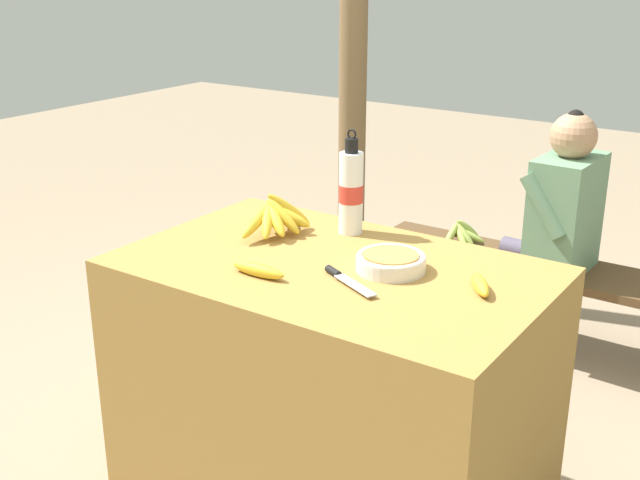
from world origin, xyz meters
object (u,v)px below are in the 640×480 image
object	(u,v)px
serving_bowl	(391,261)
wooden_bench	(547,278)
knife	(343,278)
banana_bunch_green	(463,233)
banana_bunch_ripe	(276,215)
loose_banana_side	(480,284)
support_post_near	(354,20)
water_bottle	(351,191)
seated_vendor	(553,221)
loose_banana_front	(258,270)

from	to	relation	value
serving_bowl	wooden_bench	world-z (taller)	serving_bowl
knife	banana_bunch_green	world-z (taller)	knife
wooden_bench	banana_bunch_green	xyz separation A→B (m)	(-0.39, 0.01, 0.12)
banana_bunch_ripe	loose_banana_side	world-z (taller)	banana_bunch_ripe
banana_bunch_ripe	support_post_near	bearing A→B (deg)	113.42
banana_bunch_ripe	wooden_bench	world-z (taller)	banana_bunch_ripe
banana_bunch_green	serving_bowl	bearing A→B (deg)	-74.39
serving_bowl	banana_bunch_ripe	bearing A→B (deg)	172.18
water_bottle	seated_vendor	xyz separation A→B (m)	(0.29, 1.04, -0.33)
seated_vendor	banana_bunch_green	bearing A→B (deg)	-2.88
water_bottle	loose_banana_side	distance (m)	0.56
serving_bowl	seated_vendor	distance (m)	1.26
seated_vendor	support_post_near	size ratio (longest dim) A/B	0.40
seated_vendor	loose_banana_side	bearing A→B (deg)	102.24
water_bottle	support_post_near	xyz separation A→B (m)	(-0.77, 1.24, 0.38)
water_bottle	seated_vendor	bearing A→B (deg)	74.33
serving_bowl	water_bottle	distance (m)	0.34
loose_banana_front	knife	bearing A→B (deg)	26.03
banana_bunch_ripe	wooden_bench	distance (m)	1.40
serving_bowl	loose_banana_side	size ratio (longest dim) A/B	1.42
support_post_near	banana_bunch_green	bearing A→B (deg)	-13.64
seated_vendor	wooden_bench	bearing A→B (deg)	-75.16
knife	seated_vendor	xyz separation A→B (m)	(0.10, 1.38, -0.21)
wooden_bench	banana_bunch_green	bearing A→B (deg)	179.23
loose_banana_front	seated_vendor	size ratio (longest dim) A/B	0.16
banana_bunch_ripe	loose_banana_side	distance (m)	0.69
loose_banana_side	banana_bunch_green	distance (m)	1.46
loose_banana_front	banana_bunch_green	distance (m)	1.56
wooden_bench	knife	bearing A→B (deg)	-93.93
water_bottle	support_post_near	bearing A→B (deg)	121.98
water_bottle	loose_banana_front	xyz separation A→B (m)	(-0.01, -0.43, -0.11)
banana_bunch_green	loose_banana_side	bearing A→B (deg)	-64.30
serving_bowl	loose_banana_front	distance (m)	0.36
loose_banana_side	support_post_near	size ratio (longest dim) A/B	0.05
banana_bunch_ripe	loose_banana_side	xyz separation A→B (m)	(0.69, -0.05, -0.04)
banana_bunch_ripe	serving_bowl	distance (m)	0.44
wooden_bench	support_post_near	xyz separation A→B (m)	(-1.06, 0.17, 0.97)
loose_banana_side	knife	world-z (taller)	loose_banana_side
support_post_near	seated_vendor	bearing A→B (deg)	-10.55
support_post_near	loose_banana_front	bearing A→B (deg)	-65.55
support_post_near	water_bottle	bearing A→B (deg)	-58.02
seated_vendor	banana_bunch_green	distance (m)	0.42
serving_bowl	banana_bunch_green	world-z (taller)	serving_bowl
water_bottle	seated_vendor	distance (m)	1.13
banana_bunch_green	support_post_near	size ratio (longest dim) A/B	0.09
banana_bunch_ripe	wooden_bench	xyz separation A→B (m)	(0.46, 1.21, -0.52)
water_bottle	banana_bunch_green	size ratio (longest dim) A/B	1.36
knife	wooden_bench	xyz separation A→B (m)	(0.10, 1.41, -0.47)
serving_bowl	loose_banana_front	bearing A→B (deg)	-138.87
knife	seated_vendor	distance (m)	1.40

